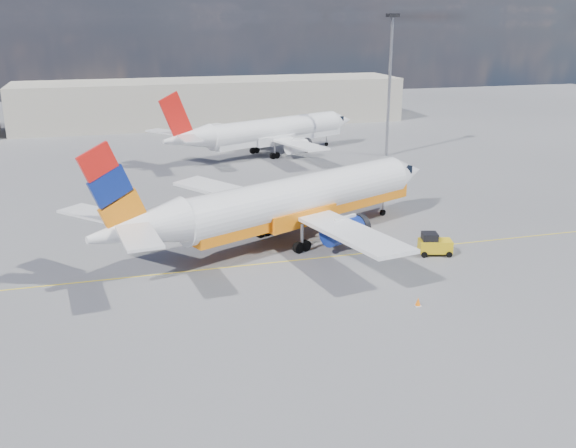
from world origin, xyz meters
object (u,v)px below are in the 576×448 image
object	(u,v)px
second_jet	(270,132)
gse_tug	(434,244)
main_jet	(291,201)
traffic_cone	(418,302)

from	to	relation	value
second_jet	gse_tug	distance (m)	43.17
second_jet	gse_tug	bearing A→B (deg)	-108.98
main_jet	gse_tug	distance (m)	12.66
second_jet	traffic_cone	distance (m)	51.88
main_jet	traffic_cone	world-z (taller)	main_jet
gse_tug	main_jet	bearing A→B (deg)	164.11
second_jet	gse_tug	size ratio (longest dim) A/B	11.05
second_jet	gse_tug	world-z (taller)	second_jet
main_jet	gse_tug	xyz separation A→B (m)	(10.58, -6.37, -2.78)
main_jet	second_jet	bearing A→B (deg)	54.17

